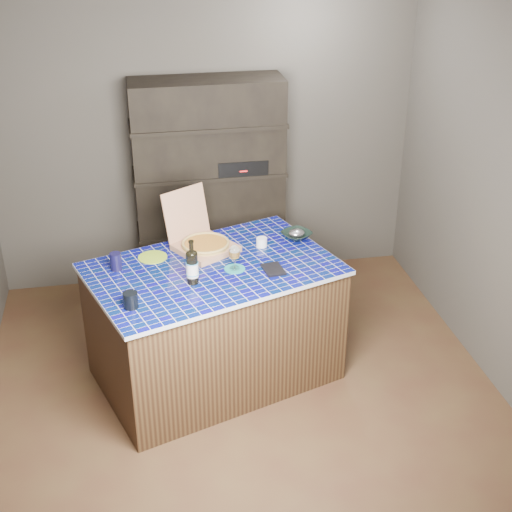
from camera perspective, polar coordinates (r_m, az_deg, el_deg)
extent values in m
plane|color=brown|center=(5.02, -1.15, -10.75)|extent=(3.50, 3.50, 0.00)
plane|color=silver|center=(3.99, -1.51, 18.74)|extent=(3.50, 3.50, 0.00)
plane|color=#44403B|center=(5.97, -4.12, 9.30)|extent=(3.50, 0.00, 3.50)
plane|color=#44403B|center=(2.90, 4.54, -12.33)|extent=(3.50, 0.00, 3.50)
plane|color=#44403B|center=(4.93, 19.25, 3.75)|extent=(0.00, 3.50, 3.50)
cube|color=black|center=(5.89, -3.74, 5.41)|extent=(1.20, 0.40, 1.80)
cube|color=black|center=(5.79, -1.27, 7.47)|extent=(0.40, 0.32, 0.12)
cube|color=#4E371E|center=(4.94, -3.35, -5.50)|extent=(1.78, 1.41, 0.84)
cube|color=#041748|center=(4.71, -3.49, -1.05)|extent=(1.83, 1.46, 0.03)
cube|color=#AC7859|center=(4.91, -4.04, 0.64)|extent=(0.49, 0.49, 0.04)
cube|color=#AC7859|center=(4.99, -5.64, 3.44)|extent=(0.35, 0.25, 0.35)
cylinder|color=#A88946|center=(4.90, -4.05, 0.90)|extent=(0.33, 0.33, 0.01)
cylinder|color=maroon|center=(4.90, -4.05, 1.00)|extent=(0.29, 0.29, 0.01)
torus|color=#A88946|center=(4.90, -4.06, 1.05)|extent=(0.33, 0.33, 0.02)
cylinder|color=black|center=(4.48, -5.12, -0.99)|extent=(0.07, 0.07, 0.21)
ellipsoid|color=black|center=(4.44, -5.18, 0.19)|extent=(0.07, 0.07, 0.04)
cylinder|color=black|center=(4.41, -5.20, 0.76)|extent=(0.03, 0.03, 0.08)
cylinder|color=silver|center=(4.49, -5.12, -1.10)|extent=(0.08, 0.08, 0.09)
cylinder|color=#3B8FC8|center=(4.50, -5.10, -1.43)|extent=(0.08, 0.08, 0.01)
cylinder|color=#3B8FC8|center=(4.47, -5.14, -0.54)|extent=(0.08, 0.08, 0.01)
cylinder|color=#18817F|center=(4.67, -1.72, -1.03)|extent=(0.14, 0.14, 0.01)
cylinder|color=white|center=(4.67, -1.72, -0.97)|extent=(0.07, 0.07, 0.00)
cylinder|color=white|center=(4.65, -1.72, -0.56)|extent=(0.01, 0.01, 0.07)
ellipsoid|color=white|center=(4.62, -1.74, 0.29)|extent=(0.07, 0.07, 0.10)
cylinder|color=#AD751B|center=(4.62, -1.73, 0.18)|extent=(0.06, 0.06, 0.05)
cylinder|color=white|center=(4.61, -1.74, 0.49)|extent=(0.06, 0.06, 0.02)
cylinder|color=black|center=(4.30, -10.00, -3.50)|extent=(0.09, 0.09, 0.10)
cube|color=black|center=(4.66, 1.39, -1.08)|extent=(0.14, 0.19, 0.01)
imported|color=black|center=(5.08, 3.26, 1.69)|extent=(0.27, 0.27, 0.05)
ellipsoid|color=#A6A4AF|center=(5.08, 3.27, 1.84)|extent=(0.12, 0.10, 0.06)
cylinder|color=white|center=(4.96, 0.46, 1.11)|extent=(0.07, 0.07, 0.06)
cylinder|color=black|center=(4.73, -11.14, -0.43)|extent=(0.07, 0.07, 0.12)
cylinder|color=#8CB326|center=(4.87, -8.27, -0.09)|extent=(0.20, 0.20, 0.01)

